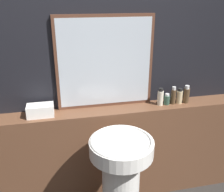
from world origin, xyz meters
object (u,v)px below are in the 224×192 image
(pedestal_sink, at_px, (121,180))
(mirror, at_px, (105,63))
(lotion_bottle, at_px, (173,96))
(hand_soap_bottle, at_px, (186,95))
(shampoo_bottle, at_px, (160,97))
(body_wash_bottle, at_px, (179,96))
(towel_stack, at_px, (40,110))
(conditioner_bottle, at_px, (167,99))

(pedestal_sink, distance_m, mirror, 0.96)
(pedestal_sink, bearing_deg, mirror, 91.55)
(lotion_bottle, bearing_deg, mirror, 171.49)
(hand_soap_bottle, bearing_deg, lotion_bottle, 180.00)
(lotion_bottle, xyz_separation_m, hand_soap_bottle, (0.13, 0.00, 0.00))
(pedestal_sink, xyz_separation_m, shampoo_bottle, (0.47, 0.43, 0.48))
(lotion_bottle, bearing_deg, hand_soap_bottle, 0.00)
(shampoo_bottle, bearing_deg, body_wash_bottle, 0.00)
(towel_stack, distance_m, lotion_bottle, 1.17)
(towel_stack, distance_m, hand_soap_bottle, 1.30)
(mirror, height_order, shampoo_bottle, mirror)
(conditioner_bottle, bearing_deg, body_wash_bottle, -0.00)
(mirror, xyz_separation_m, conditioner_bottle, (0.55, -0.09, -0.35))
(hand_soap_bottle, bearing_deg, mirror, 172.95)
(pedestal_sink, bearing_deg, body_wash_bottle, 33.39)
(towel_stack, relative_size, lotion_bottle, 1.30)
(mirror, bearing_deg, shampoo_bottle, -10.67)
(mirror, distance_m, body_wash_bottle, 0.75)
(mirror, bearing_deg, towel_stack, -170.79)
(hand_soap_bottle, bearing_deg, pedestal_sink, -149.11)
(body_wash_bottle, bearing_deg, lotion_bottle, 180.00)
(pedestal_sink, height_order, shampoo_bottle, shampoo_bottle)
(pedestal_sink, height_order, conditioner_bottle, conditioner_bottle)
(mirror, height_order, hand_soap_bottle, mirror)
(pedestal_sink, bearing_deg, shampoo_bottle, 42.64)
(mirror, bearing_deg, lotion_bottle, -8.51)
(pedestal_sink, height_order, body_wash_bottle, body_wash_bottle)
(towel_stack, distance_m, conditioner_bottle, 1.11)
(towel_stack, bearing_deg, hand_soap_bottle, 0.00)
(pedestal_sink, xyz_separation_m, lotion_bottle, (0.59, 0.43, 0.48))
(pedestal_sink, relative_size, body_wash_bottle, 6.24)
(towel_stack, xyz_separation_m, lotion_bottle, (1.17, 0.00, 0.03))
(mirror, relative_size, lotion_bottle, 5.07)
(pedestal_sink, distance_m, towel_stack, 0.85)
(body_wash_bottle, bearing_deg, towel_stack, 180.00)
(body_wash_bottle, bearing_deg, mirror, 172.25)
(conditioner_bottle, xyz_separation_m, body_wash_bottle, (0.12, -0.00, 0.02))
(pedestal_sink, xyz_separation_m, body_wash_bottle, (0.66, 0.43, 0.47))
(lotion_bottle, bearing_deg, body_wash_bottle, 0.00)
(conditioner_bottle, bearing_deg, towel_stack, -180.00)
(pedestal_sink, bearing_deg, lotion_bottle, 36.02)
(hand_soap_bottle, bearing_deg, body_wash_bottle, 180.00)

